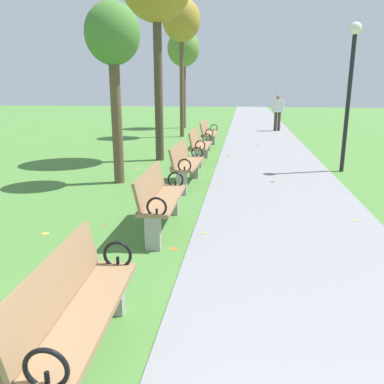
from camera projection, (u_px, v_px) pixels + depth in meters
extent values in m
cube|color=gray|center=(260.00, 134.00, 17.53)|extent=(2.85, 44.00, 0.02)
cube|color=#93704C|center=(84.00, 311.00, 2.95)|extent=(0.52, 1.62, 0.05)
cube|color=#93704C|center=(56.00, 283.00, 2.90)|extent=(0.20, 1.60, 0.40)
cube|color=#99968E|center=(113.00, 292.00, 3.73)|extent=(0.21, 0.13, 0.45)
torus|color=black|center=(46.00, 369.00, 2.18)|extent=(0.27, 0.04, 0.27)
cylinder|color=black|center=(47.00, 381.00, 2.20)|extent=(0.03, 0.03, 0.12)
torus|color=black|center=(117.00, 255.00, 3.65)|extent=(0.27, 0.04, 0.27)
cylinder|color=black|center=(118.00, 263.00, 3.67)|extent=(0.03, 0.03, 0.12)
cube|color=#93704C|center=(163.00, 199.00, 5.83)|extent=(0.45, 1.60, 0.05)
cube|color=#93704C|center=(150.00, 184.00, 5.79)|extent=(0.14, 1.60, 0.40)
cube|color=#99968E|center=(153.00, 233.00, 5.18)|extent=(0.20, 0.12, 0.45)
cube|color=#99968E|center=(172.00, 201.00, 6.60)|extent=(0.20, 0.12, 0.45)
torus|color=black|center=(157.00, 207.00, 5.06)|extent=(0.27, 0.03, 0.27)
cylinder|color=black|center=(157.00, 213.00, 5.08)|extent=(0.03, 0.03, 0.12)
torus|color=black|center=(176.00, 180.00, 6.52)|extent=(0.27, 0.03, 0.27)
cylinder|color=black|center=(176.00, 185.00, 6.54)|extent=(0.03, 0.03, 0.12)
cube|color=#93704C|center=(188.00, 164.00, 8.43)|extent=(0.51, 1.62, 0.05)
cube|color=#93704C|center=(180.00, 153.00, 8.41)|extent=(0.19, 1.60, 0.40)
cube|color=#99968E|center=(182.00, 184.00, 7.80)|extent=(0.21, 0.13, 0.45)
cube|color=#99968E|center=(194.00, 168.00, 9.20)|extent=(0.21, 0.13, 0.45)
torus|color=black|center=(185.00, 166.00, 7.67)|extent=(0.27, 0.04, 0.27)
cylinder|color=black|center=(185.00, 170.00, 7.69)|extent=(0.03, 0.03, 0.12)
torus|color=black|center=(197.00, 153.00, 9.12)|extent=(0.27, 0.04, 0.27)
cylinder|color=black|center=(197.00, 156.00, 9.14)|extent=(0.03, 0.03, 0.12)
cube|color=#93704C|center=(201.00, 146.00, 10.97)|extent=(0.47, 1.61, 0.05)
cube|color=#93704C|center=(195.00, 137.00, 10.94)|extent=(0.15, 1.60, 0.40)
cube|color=#99968E|center=(198.00, 159.00, 10.33)|extent=(0.20, 0.12, 0.45)
cube|color=#99968E|center=(205.00, 150.00, 11.74)|extent=(0.20, 0.12, 0.45)
torus|color=black|center=(200.00, 145.00, 10.21)|extent=(0.27, 0.04, 0.27)
cylinder|color=black|center=(200.00, 149.00, 10.23)|extent=(0.03, 0.03, 0.12)
torus|color=black|center=(207.00, 138.00, 11.66)|extent=(0.27, 0.04, 0.27)
cylinder|color=black|center=(207.00, 141.00, 11.68)|extent=(0.03, 0.03, 0.12)
cube|color=#93704C|center=(210.00, 134.00, 13.63)|extent=(0.49, 1.61, 0.05)
cube|color=#93704C|center=(204.00, 127.00, 13.60)|extent=(0.17, 1.60, 0.40)
cube|color=#99968E|center=(207.00, 144.00, 12.99)|extent=(0.20, 0.13, 0.45)
cube|color=#99968E|center=(212.00, 138.00, 14.40)|extent=(0.20, 0.13, 0.45)
torus|color=black|center=(209.00, 133.00, 12.86)|extent=(0.27, 0.04, 0.27)
cylinder|color=black|center=(209.00, 135.00, 12.88)|extent=(0.03, 0.03, 0.12)
torus|color=black|center=(214.00, 128.00, 14.31)|extent=(0.27, 0.04, 0.27)
cylinder|color=black|center=(214.00, 130.00, 14.33)|extent=(0.03, 0.03, 0.12)
cylinder|color=brown|center=(117.00, 121.00, 8.49)|extent=(0.22, 0.22, 2.70)
ellipsoid|color=#477A33|center=(112.00, 33.00, 8.03)|extent=(1.13, 1.13, 1.24)
cylinder|color=#4C3D2D|center=(158.00, 87.00, 10.94)|extent=(0.23, 0.23, 4.04)
cylinder|color=brown|center=(182.00, 87.00, 16.09)|extent=(0.17, 0.17, 4.00)
ellipsoid|color=olive|center=(181.00, 20.00, 15.44)|extent=(1.48, 1.48, 1.63)
cylinder|color=brown|center=(184.00, 95.00, 19.53)|extent=(0.23, 0.23, 3.23)
ellipsoid|color=#5B8438|center=(183.00, 48.00, 18.97)|extent=(1.53, 1.53, 1.68)
cylinder|color=#3D3328|center=(275.00, 121.00, 18.49)|extent=(0.14, 0.14, 0.85)
cylinder|color=#3D3328|center=(279.00, 121.00, 18.45)|extent=(0.14, 0.14, 0.85)
cube|color=white|center=(278.00, 106.00, 18.29)|extent=(0.36, 0.25, 0.56)
sphere|color=#9E7051|center=(279.00, 97.00, 18.19)|extent=(0.20, 0.20, 0.20)
cylinder|color=white|center=(273.00, 106.00, 18.33)|extent=(0.09, 0.09, 0.52)
cylinder|color=white|center=(283.00, 106.00, 18.24)|extent=(0.09, 0.09, 0.52)
cylinder|color=black|center=(348.00, 106.00, 9.55)|extent=(0.10, 0.10, 3.20)
sphere|color=white|center=(356.00, 28.00, 9.09)|extent=(0.28, 0.28, 0.28)
cylinder|color=gold|center=(46.00, 233.00, 5.81)|extent=(0.15, 0.15, 0.00)
cylinder|color=brown|center=(105.00, 225.00, 6.15)|extent=(0.12, 0.12, 0.00)
cylinder|color=#93511E|center=(229.00, 156.00, 11.88)|extent=(0.11, 0.11, 0.00)
cylinder|color=gold|center=(138.00, 169.00, 10.18)|extent=(0.13, 0.13, 0.00)
cylinder|color=#93511E|center=(258.00, 145.00, 14.17)|extent=(0.12, 0.12, 0.00)
cylinder|color=#93511E|center=(114.00, 183.00, 8.81)|extent=(0.09, 0.09, 0.00)
cylinder|color=gold|center=(356.00, 221.00, 6.27)|extent=(0.09, 0.09, 0.00)
cylinder|color=gold|center=(143.00, 177.00, 9.29)|extent=(0.12, 0.12, 0.00)
cylinder|color=brown|center=(179.00, 187.00, 8.42)|extent=(0.10, 0.10, 0.00)
cylinder|color=brown|center=(274.00, 145.00, 14.25)|extent=(0.09, 0.09, 0.00)
cylinder|color=#93511E|center=(273.00, 182.00, 8.78)|extent=(0.15, 0.15, 0.00)
cylinder|color=gold|center=(87.00, 261.00, 4.90)|extent=(0.08, 0.08, 0.00)
cylinder|color=#AD6B23|center=(174.00, 249.00, 5.25)|extent=(0.14, 0.14, 0.00)
cylinder|color=gold|center=(203.00, 233.00, 5.75)|extent=(0.09, 0.09, 0.00)
cylinder|color=gold|center=(248.00, 161.00, 11.20)|extent=(0.09, 0.09, 0.00)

